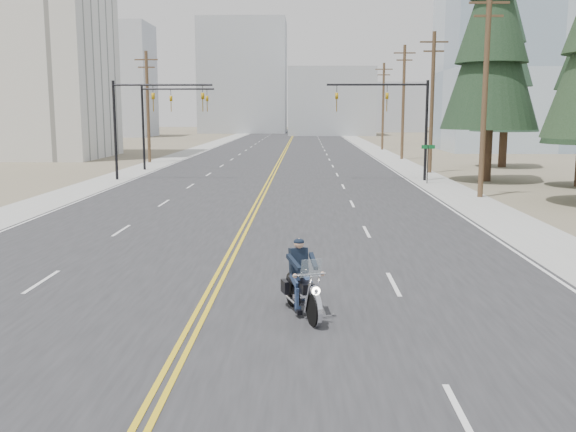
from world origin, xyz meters
The scene contains 24 objects.
ground_plane centered at (0.00, 0.00, 0.00)m, with size 400.00×400.00×0.00m, color #776D56.
road centered at (0.00, 70.00, 0.01)m, with size 20.00×200.00×0.01m, color #303033.
sidewalk_left centered at (-11.50, 70.00, 0.01)m, with size 3.00×200.00×0.01m, color #A5A5A0.
sidewalk_right centered at (11.50, 70.00, 0.01)m, with size 3.00×200.00×0.01m, color #A5A5A0.
traffic_mast_left centered at (-8.98, 32.00, 4.94)m, with size 7.10×0.26×7.00m.
traffic_mast_right centered at (8.98, 32.00, 4.94)m, with size 7.10×0.26×7.00m.
traffic_mast_far centered at (-9.31, 40.00, 4.87)m, with size 6.10×0.26×7.00m.
street_sign centered at (10.80, 30.00, 1.80)m, with size 0.90×0.06×2.62m.
utility_pole_b centered at (12.50, 23.00, 5.98)m, with size 2.20×0.30×11.50m.
utility_pole_c centered at (12.50, 38.00, 5.73)m, with size 2.20×0.30×11.00m.
utility_pole_d centered at (12.50, 53.00, 5.98)m, with size 2.20×0.30×11.50m.
utility_pole_e centered at (12.50, 70.00, 5.73)m, with size 2.20×0.30×11.00m.
utility_pole_left centered at (-12.50, 48.00, 5.48)m, with size 2.20×0.30×10.50m.
apartment_block centered at (-28.00, 55.00, 15.00)m, with size 18.00×14.00×30.00m, color silver.
glass_building centered at (32.00, 70.00, 10.00)m, with size 24.00×16.00×20.00m, color #9EB5CC.
haze_bldg_a centered at (-35.00, 115.00, 11.00)m, with size 14.00×12.00×22.00m, color #B7BCC6.
haze_bldg_b centered at (8.00, 125.00, 7.00)m, with size 18.00×14.00×14.00m, color #ADB2B7.
haze_bldg_c centered at (40.00, 110.00, 9.00)m, with size 16.00×12.00×18.00m, color #B7BCC6.
haze_bldg_d centered at (-12.00, 140.00, 13.00)m, with size 20.00×15.00×26.00m, color #ADB2B7.
haze_bldg_e centered at (25.00, 150.00, 6.00)m, with size 14.00×14.00×12.00m, color #B7BCC6.
haze_bldg_f centered at (-50.00, 130.00, 8.00)m, with size 12.00×12.00×16.00m, color #ADB2B7.
motorcyclist centered at (2.45, 1.19, 0.91)m, with size 1.00×2.33×1.82m, color black, non-canonical shape.
conifer_tall centered at (15.27, 31.92, 10.48)m, with size 6.57×6.57×18.25m.
conifer_far centered at (19.99, 43.75, 9.04)m, with size 5.89×5.89×15.77m.
Camera 1 is at (2.49, -13.55, 4.80)m, focal length 40.00 mm.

